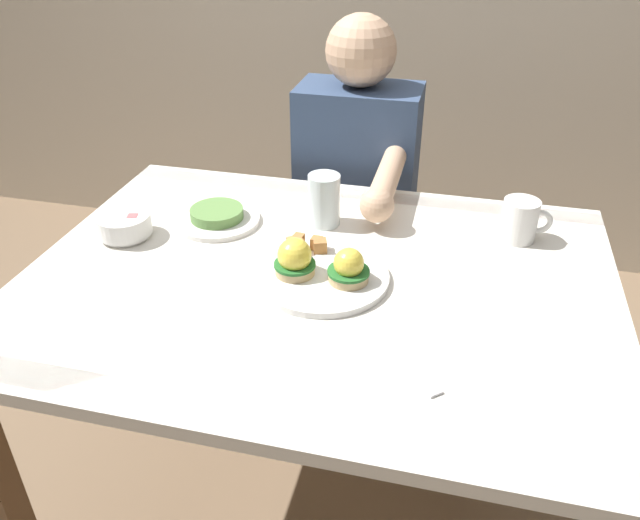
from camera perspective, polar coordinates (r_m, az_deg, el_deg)
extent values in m
plane|color=#7F664C|center=(1.80, -0.17, -21.62)|extent=(6.00, 6.00, 0.00)
cube|color=white|center=(1.30, -0.22, -2.01)|extent=(1.20, 0.90, 0.03)
cube|color=#B23838|center=(0.99, -5.99, -13.92)|extent=(1.20, 0.06, 0.00)
cube|color=#B23838|center=(1.63, 3.19, 5.93)|extent=(1.20, 0.06, 0.00)
cube|color=brown|center=(1.50, -26.56, -19.24)|extent=(0.06, 0.06, 0.71)
cube|color=brown|center=(1.98, -12.94, -2.56)|extent=(0.06, 0.06, 0.71)
cube|color=brown|center=(1.83, 20.08, -7.08)|extent=(0.06, 0.06, 0.71)
cylinder|color=white|center=(1.27, 0.23, -1.54)|extent=(0.27, 0.27, 0.01)
cylinder|color=tan|center=(1.27, -2.29, -0.85)|extent=(0.08, 0.08, 0.02)
cylinder|color=#286B2D|center=(1.26, -2.30, -0.39)|extent=(0.08, 0.08, 0.01)
sphere|color=yellow|center=(1.25, -2.32, 0.46)|extent=(0.07, 0.07, 0.07)
cylinder|color=tan|center=(1.25, 2.59, -1.50)|extent=(0.08, 0.08, 0.02)
cylinder|color=#286B2D|center=(1.24, 2.60, -1.03)|extent=(0.08, 0.08, 0.01)
sphere|color=yellow|center=(1.23, 2.62, -0.26)|extent=(0.06, 0.06, 0.06)
cube|color=tan|center=(1.33, -2.28, 1.30)|extent=(0.04, 0.04, 0.04)
cube|color=#B77A42|center=(1.35, -1.94, 1.64)|extent=(0.02, 0.02, 0.04)
cube|color=#B77A42|center=(1.35, -0.31, 1.53)|extent=(0.02, 0.02, 0.03)
cube|color=#B77A42|center=(1.34, -0.01, 1.32)|extent=(0.04, 0.04, 0.03)
cylinder|color=white|center=(1.49, -17.14, 2.18)|extent=(0.10, 0.10, 0.01)
cylinder|color=white|center=(1.48, -17.31, 3.11)|extent=(0.12, 0.12, 0.04)
cube|color=#EA6B70|center=(1.48, -16.11, 3.61)|extent=(0.03, 0.03, 0.02)
cube|color=#F4A85B|center=(1.46, -17.36, 2.78)|extent=(0.03, 0.03, 0.03)
cube|color=#EA6B70|center=(1.47, -18.29, 2.65)|extent=(0.02, 0.02, 0.02)
cube|color=#F4A85B|center=(1.49, -17.68, 3.50)|extent=(0.04, 0.04, 0.03)
cube|color=#EA6B70|center=(1.47, -16.55, 3.51)|extent=(0.03, 0.03, 0.02)
cylinder|color=white|center=(1.47, 17.59, 3.45)|extent=(0.08, 0.08, 0.09)
cylinder|color=black|center=(1.45, 17.85, 4.90)|extent=(0.07, 0.07, 0.01)
torus|color=white|center=(1.47, 19.26, 3.30)|extent=(0.06, 0.02, 0.06)
cube|color=silver|center=(1.08, 7.57, -8.95)|extent=(0.09, 0.10, 0.00)
cube|color=silver|center=(1.04, 9.99, -11.37)|extent=(0.04, 0.04, 0.00)
cylinder|color=silver|center=(1.46, 0.36, 5.45)|extent=(0.07, 0.07, 0.12)
cylinder|color=silver|center=(1.47, 0.36, 4.42)|extent=(0.07, 0.07, 0.06)
cylinder|color=white|center=(1.51, -9.27, 3.59)|extent=(0.20, 0.20, 0.01)
cylinder|color=#66934C|center=(1.50, -9.32, 4.19)|extent=(0.12, 0.12, 0.02)
cylinder|color=#33333D|center=(2.03, -0.09, -5.27)|extent=(0.11, 0.11, 0.45)
cylinder|color=#33333D|center=(2.00, 4.94, -5.99)|extent=(0.11, 0.11, 0.45)
cube|color=#384C70|center=(1.86, 3.37, 7.97)|extent=(0.34, 0.20, 0.50)
sphere|color=#DBAD89|center=(1.75, 3.73, 18.38)|extent=(0.19, 0.19, 0.19)
cylinder|color=#DBAD89|center=(1.58, 6.06, 7.32)|extent=(0.06, 0.30, 0.06)
sphere|color=#DBAD89|center=(1.44, 5.17, 4.95)|extent=(0.08, 0.08, 0.08)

